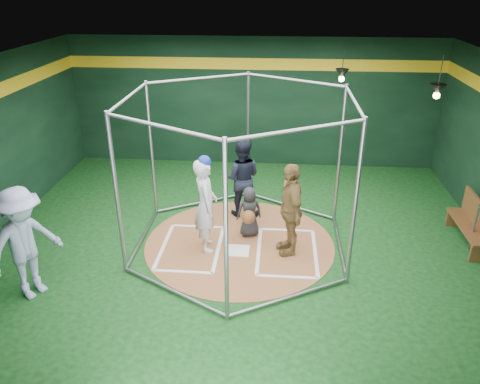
# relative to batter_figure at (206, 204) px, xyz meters

# --- Properties ---
(room_shell) EXTENTS (10.10, 9.10, 3.53)m
(room_shell) POSITION_rel_batter_figure_xyz_m (0.63, 0.23, 0.78)
(room_shell) COLOR black
(room_shell) RESTS_ON ground
(clay_disc) EXTENTS (3.80, 3.80, 0.01)m
(clay_disc) POSITION_rel_batter_figure_xyz_m (0.63, 0.22, -0.97)
(clay_disc) COLOR #995F37
(clay_disc) RESTS_ON ground
(home_plate) EXTENTS (0.43, 0.43, 0.01)m
(home_plate) POSITION_rel_batter_figure_xyz_m (0.63, -0.08, -0.96)
(home_plate) COLOR white
(home_plate) RESTS_ON clay_disc
(batter_box_left) EXTENTS (1.17, 1.77, 0.01)m
(batter_box_left) POSITION_rel_batter_figure_xyz_m (-0.32, -0.03, -0.96)
(batter_box_left) COLOR white
(batter_box_left) RESTS_ON clay_disc
(batter_box_right) EXTENTS (1.17, 1.77, 0.01)m
(batter_box_right) POSITION_rel_batter_figure_xyz_m (1.58, -0.03, -0.96)
(batter_box_right) COLOR white
(batter_box_right) RESTS_ON clay_disc
(batting_cage) EXTENTS (4.05, 4.67, 3.00)m
(batting_cage) POSITION_rel_batter_figure_xyz_m (0.63, 0.22, 0.53)
(batting_cage) COLOR gray
(batting_cage) RESTS_ON ground
(pendant_lamp_near) EXTENTS (0.34, 0.34, 0.90)m
(pendant_lamp_near) POSITION_rel_batter_figure_xyz_m (2.83, 3.82, 1.77)
(pendant_lamp_near) COLOR black
(pendant_lamp_near) RESTS_ON room_shell
(pendant_lamp_far) EXTENTS (0.34, 0.34, 0.90)m
(pendant_lamp_far) POSITION_rel_batter_figure_xyz_m (4.63, 2.22, 1.77)
(pendant_lamp_far) COLOR black
(pendant_lamp_far) RESTS_ON room_shell
(batter_figure) EXTENTS (0.61, 0.78, 1.94)m
(batter_figure) POSITION_rel_batter_figure_xyz_m (0.00, 0.00, 0.00)
(batter_figure) COLOR silver
(batter_figure) RESTS_ON clay_disc
(visitor_leopard) EXTENTS (0.69, 1.15, 1.83)m
(visitor_leopard) POSITION_rel_batter_figure_xyz_m (1.60, 0.01, -0.05)
(visitor_leopard) COLOR #A78347
(visitor_leopard) RESTS_ON clay_disc
(catcher_figure) EXTENTS (0.60, 0.63, 1.07)m
(catcher_figure) POSITION_rel_batter_figure_xyz_m (0.80, 0.55, -0.43)
(catcher_figure) COLOR black
(catcher_figure) RESTS_ON clay_disc
(umpire) EXTENTS (0.86, 0.67, 1.76)m
(umpire) POSITION_rel_batter_figure_xyz_m (0.56, 1.51, -0.08)
(umpire) COLOR black
(umpire) RESTS_ON clay_disc
(bystander_blue) EXTENTS (1.25, 1.46, 1.96)m
(bystander_blue) POSITION_rel_batter_figure_xyz_m (-2.70, -1.70, 0.01)
(bystander_blue) COLOR #92A0C1
(bystander_blue) RESTS_ON ground
(dugout_bench) EXTENTS (0.37, 1.58, 0.92)m
(dugout_bench) POSITION_rel_batter_figure_xyz_m (5.25, 0.64, -0.51)
(dugout_bench) COLOR brown
(dugout_bench) RESTS_ON ground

